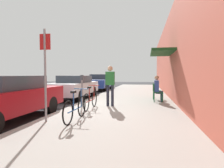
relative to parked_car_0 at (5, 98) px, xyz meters
The scene contains 14 objects.
ground_plane 2.45m from the parked_car_0, 61.85° to the left, with size 60.00×60.00×0.00m, color #2D2D30.
sidewalk_slab 5.30m from the parked_car_0, 50.44° to the left, with size 4.50×32.00×0.12m, color #9E9B93.
building_facade 7.26m from the parked_car_0, 35.27° to the left, with size 1.40×32.00×5.10m.
parked_car_0 is the anchor object (origin of this frame).
parked_car_1 5.60m from the parked_car_0, 90.00° to the left, with size 1.80×4.40×1.40m.
parked_car_2 11.90m from the parked_car_0, 90.00° to the left, with size 1.80×4.40×1.48m.
parking_meter 3.06m from the parked_car_0, 59.57° to the left, with size 0.12×0.10×1.32m.
street_sign 1.76m from the parked_car_0, ahead, with size 0.32×0.06×2.60m.
bicycle_0 2.30m from the parked_car_0, ahead, with size 0.46×1.71×0.90m.
bicycle_1 2.89m from the parked_car_0, 41.25° to the left, with size 0.46×1.71×0.90m.
cafe_chair_0 6.44m from the parked_car_0, 42.03° to the left, with size 0.45×0.45×0.87m.
seated_patron_0 6.48m from the parked_car_0, 41.66° to the left, with size 0.43×0.37×1.29m.
cafe_chair_1 7.13m from the parked_car_0, 47.85° to the left, with size 0.47×0.47×0.87m.
pedestrian_standing 3.88m from the parked_car_0, 43.82° to the left, with size 0.36×0.22×1.70m.
Camera 1 is at (3.20, -7.04, 1.45)m, focal length 29.72 mm.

